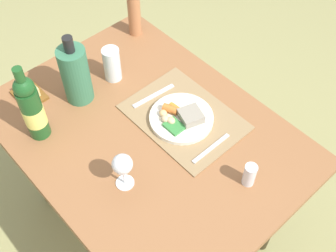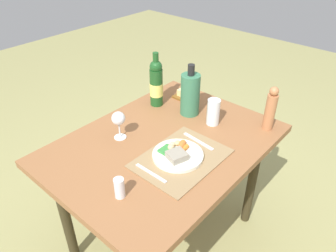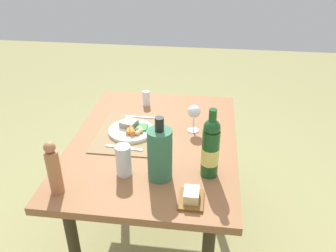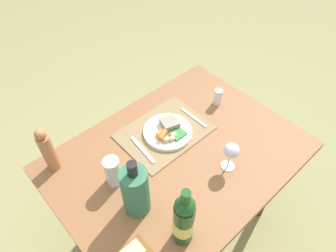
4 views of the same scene
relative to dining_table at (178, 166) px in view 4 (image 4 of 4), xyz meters
name	(u,v)px [view 4 (image 4 of 4)]	position (x,y,z in m)	size (l,w,h in m)	color
ground_plane	(176,224)	(0.00, 0.00, -0.65)	(8.00, 8.00, 0.00)	#99955B
dining_table	(178,166)	(0.00, 0.00, 0.00)	(1.14, 0.85, 0.74)	#915E38
placemat	(165,132)	(-0.05, -0.15, 0.09)	(0.43, 0.32, 0.01)	#93764E
dinner_plate	(168,131)	(-0.05, -0.13, 0.11)	(0.24, 0.24, 0.05)	white
fork	(194,117)	(-0.22, -0.12, 0.10)	(0.01, 0.18, 0.01)	silver
knife	(143,150)	(0.11, -0.13, 0.10)	(0.02, 0.19, 0.01)	silver
wine_bottle	(184,220)	(0.26, 0.29, 0.23)	(0.08, 0.08, 0.32)	#1C4F20
wine_glass	(231,151)	(-0.12, 0.20, 0.20)	(0.07, 0.07, 0.15)	white
pepper_mill	(48,150)	(0.46, -0.33, 0.20)	(0.06, 0.06, 0.24)	#B57247
water_tumbler	(113,173)	(0.30, -0.08, 0.15)	(0.07, 0.07, 0.15)	silver
cooler_bottle	(135,191)	(0.30, 0.08, 0.21)	(0.11, 0.11, 0.30)	#377350
salt_shaker	(218,97)	(-0.40, -0.11, 0.13)	(0.04, 0.04, 0.09)	white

